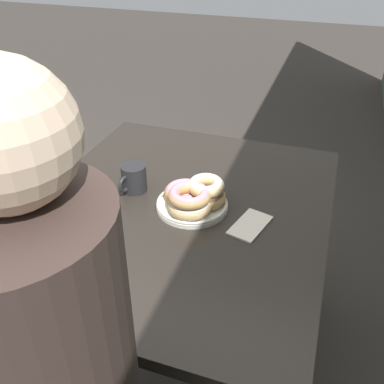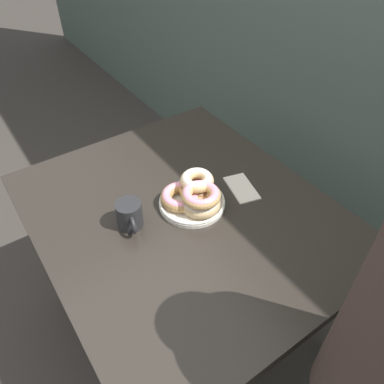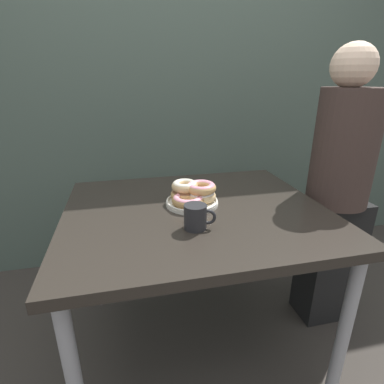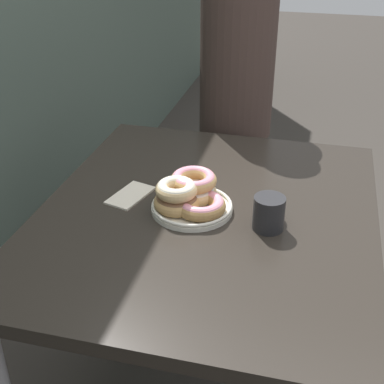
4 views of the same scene
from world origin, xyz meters
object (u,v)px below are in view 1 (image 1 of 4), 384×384
(donut_plate, at_px, (194,197))
(coffee_mug, at_px, (133,178))
(napkin, at_px, (250,225))
(dining_table, at_px, (179,225))

(donut_plate, height_order, coffee_mug, donut_plate)
(napkin, bearing_deg, donut_plate, -99.45)
(donut_plate, xyz_separation_m, napkin, (0.03, 0.19, -0.04))
(coffee_mug, height_order, napkin, coffee_mug)
(dining_table, distance_m, donut_plate, 0.13)
(coffee_mug, bearing_deg, donut_plate, 80.64)
(napkin, bearing_deg, dining_table, -96.24)
(dining_table, xyz_separation_m, napkin, (0.03, 0.24, 0.08))
(donut_plate, bearing_deg, coffee_mug, -99.36)
(coffee_mug, relative_size, napkin, 0.71)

